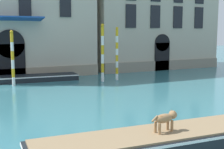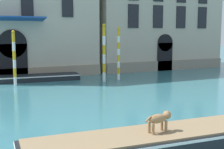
% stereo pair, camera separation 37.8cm
% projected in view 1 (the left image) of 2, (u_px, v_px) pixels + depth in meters
% --- Properties ---
extents(boat_foreground, '(8.33, 2.29, 0.66)m').
position_uv_depth(boat_foreground, '(164.00, 141.00, 9.47)').
color(boat_foreground, black).
rests_on(boat_foreground, ground_plane).
extents(dog_on_deck, '(0.95, 0.34, 0.63)m').
position_uv_depth(dog_on_deck, '(166.00, 118.00, 9.31)').
color(dog_on_deck, '#997047').
rests_on(dog_on_deck, boat_foreground).
extents(boat_moored_near_palazzo, '(7.12, 2.22, 0.45)m').
position_uv_depth(boat_moored_near_palazzo, '(30.00, 78.00, 23.05)').
color(boat_moored_near_palazzo, black).
rests_on(boat_moored_near_palazzo, ground_plane).
extents(mooring_pole_0, '(0.24, 0.24, 4.22)m').
position_uv_depth(mooring_pole_0, '(103.00, 53.00, 22.74)').
color(mooring_pole_0, white).
rests_on(mooring_pole_0, ground_plane).
extents(mooring_pole_1, '(0.21, 0.21, 3.74)m').
position_uv_depth(mooring_pole_1, '(13.00, 58.00, 20.86)').
color(mooring_pole_1, white).
rests_on(mooring_pole_1, ground_plane).
extents(mooring_pole_3, '(0.21, 0.21, 4.00)m').
position_uv_depth(mooring_pole_3, '(117.00, 53.00, 23.45)').
color(mooring_pole_3, white).
rests_on(mooring_pole_3, ground_plane).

